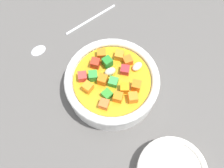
{
  "coord_description": "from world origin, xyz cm",
  "views": [
    {
      "loc": [
        -24.43,
        6.73,
        55.89
      ],
      "look_at": [
        0.0,
        0.0,
        2.53
      ],
      "focal_mm": 45.36,
      "sensor_mm": 36.0,
      "label": 1
    }
  ],
  "objects": [
    {
      "name": "ground_plane",
      "position": [
        0.0,
        0.0,
        -1.0
      ],
      "size": [
        140.0,
        140.0,
        2.0
      ],
      "primitive_type": "cube",
      "color": "#565451"
    },
    {
      "name": "spoon",
      "position": [
        16.08,
        8.57,
        0.39
      ],
      "size": [
        10.34,
        22.79,
        0.9
      ],
      "rotation": [
        0.0,
        0.0,
        1.95
      ],
      "color": "silver",
      "rests_on": "ground_plane"
    },
    {
      "name": "soup_bowl_main",
      "position": [
        0.01,
        0.0,
        3.06
      ],
      "size": [
        19.51,
        19.51,
        6.69
      ],
      "color": "white",
      "rests_on": "ground_plane"
    }
  ]
}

